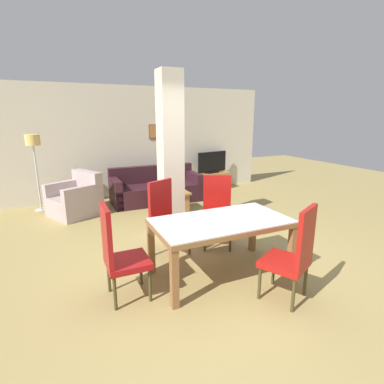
{
  "coord_description": "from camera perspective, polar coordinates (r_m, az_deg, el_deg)",
  "views": [
    {
      "loc": [
        -1.8,
        -3.04,
        2.0
      ],
      "look_at": [
        0.0,
        0.88,
        0.9
      ],
      "focal_mm": 28.0,
      "sensor_mm": 36.0,
      "label": 1
    }
  ],
  "objects": [
    {
      "name": "armchair",
      "position": [
        6.61,
        -21.18,
        -1.51
      ],
      "size": [
        1.14,
        1.15,
        0.88
      ],
      "rotation": [
        0.0,
        0.0,
        2.04
      ],
      "color": "#AC9897",
      "rests_on": "ground_plane"
    },
    {
      "name": "tv_screen",
      "position": [
        8.27,
        3.84,
        5.61
      ],
      "size": [
        0.93,
        0.27,
        0.58
      ],
      "rotation": [
        0.0,
        0.0,
        3.33
      ],
      "color": "black",
      "rests_on": "tv_stand"
    },
    {
      "name": "bottle",
      "position": [
        6.24,
        -4.64,
        0.65
      ],
      "size": [
        0.06,
        0.06,
        0.22
      ],
      "color": "#B2B7BC",
      "rests_on": "coffee_table"
    },
    {
      "name": "divider_pillar",
      "position": [
        4.99,
        -4.13,
        6.86
      ],
      "size": [
        0.36,
        0.35,
        2.7
      ],
      "color": "beige",
      "rests_on": "ground_plane"
    },
    {
      "name": "ground_plane",
      "position": [
        4.06,
        5.36,
        -15.22
      ],
      "size": [
        18.0,
        18.0,
        0.0
      ],
      "primitive_type": "plane",
      "color": "#9A854D"
    },
    {
      "name": "back_wall",
      "position": [
        7.7,
        -11.2,
        9.29
      ],
      "size": [
        7.2,
        0.09,
        2.7
      ],
      "color": "beige",
      "rests_on": "ground_plane"
    },
    {
      "name": "dining_table",
      "position": [
        3.8,
        5.57,
        -7.37
      ],
      "size": [
        1.69,
        0.92,
        0.75
      ],
      "color": "brown",
      "rests_on": "ground_plane"
    },
    {
      "name": "dining_chair_head_left",
      "position": [
        3.4,
        -13.82,
        -10.95
      ],
      "size": [
        0.46,
        0.46,
        1.1
      ],
      "rotation": [
        0.0,
        0.0,
        -1.57
      ],
      "color": "maroon",
      "rests_on": "ground_plane"
    },
    {
      "name": "dining_chair_far_left",
      "position": [
        4.38,
        -4.95,
        -4.73
      ],
      "size": [
        0.62,
        0.62,
        1.1
      ],
      "rotation": [
        0.0,
        0.0,
        -2.69
      ],
      "color": "maroon",
      "rests_on": "ground_plane"
    },
    {
      "name": "dining_chair_far_right",
      "position": [
        4.7,
        4.8,
        -3.36
      ],
      "size": [
        0.62,
        0.62,
        1.1
      ],
      "rotation": [
        0.0,
        0.0,
        2.68
      ],
      "color": "#99100D",
      "rests_on": "ground_plane"
    },
    {
      "name": "floor_lamp",
      "position": [
        7.05,
        -27.95,
        7.46
      ],
      "size": [
        0.29,
        0.29,
        1.62
      ],
      "color": "#B7B7BC",
      "rests_on": "ground_plane"
    },
    {
      "name": "dining_chair_near_right",
      "position": [
        3.45,
        18.8,
        -10.94
      ],
      "size": [
        0.62,
        0.62,
        1.1
      ],
      "rotation": [
        0.0,
        0.0,
        0.48
      ],
      "color": "#9F140F",
      "rests_on": "ground_plane"
    },
    {
      "name": "sofa",
      "position": [
        7.18,
        -6.89,
        0.46
      ],
      "size": [
        2.07,
        0.88,
        0.82
      ],
      "rotation": [
        0.0,
        0.0,
        3.14
      ],
      "color": "#31161D",
      "rests_on": "ground_plane"
    },
    {
      "name": "coffee_table",
      "position": [
        6.34,
        -3.98,
        -1.91
      ],
      "size": [
        0.73,
        0.52,
        0.44
      ],
      "color": "#A46A36",
      "rests_on": "ground_plane"
    },
    {
      "name": "tv_stand",
      "position": [
        8.36,
        3.78,
        2.14
      ],
      "size": [
        0.91,
        0.4,
        0.46
      ],
      "color": "#A76D38",
      "rests_on": "ground_plane"
    }
  ]
}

